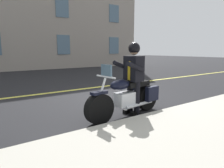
# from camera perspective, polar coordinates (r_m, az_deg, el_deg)

# --- Properties ---
(ground_plane) EXTENTS (80.00, 80.00, 0.00)m
(ground_plane) POSITION_cam_1_polar(r_m,az_deg,el_deg) (6.34, 0.57, -4.29)
(ground_plane) COLOR black
(lane_center_stripe) EXTENTS (60.00, 0.16, 0.01)m
(lane_center_stripe) POSITION_cam_1_polar(r_m,az_deg,el_deg) (8.03, -7.60, -1.32)
(lane_center_stripe) COLOR #E5DB4C
(lane_center_stripe) RESTS_ON ground_plane
(motorcycle_main) EXTENTS (2.22, 0.76, 1.26)m
(motorcycle_main) POSITION_cam_1_polar(r_m,az_deg,el_deg) (4.65, 4.57, -3.85)
(motorcycle_main) COLOR black
(motorcycle_main) RESTS_ON ground_plane
(rider_main) EXTENTS (0.67, 0.60, 1.74)m
(rider_main) POSITION_cam_1_polar(r_m,az_deg,el_deg) (4.69, 6.26, 3.48)
(rider_main) COLOR black
(rider_main) RESTS_ON ground_plane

